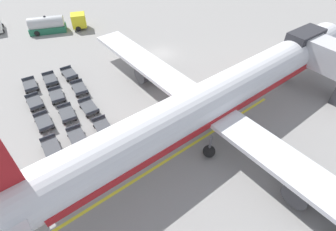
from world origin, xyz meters
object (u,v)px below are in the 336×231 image
object	(u,v)px
fuel_tanker_secondary	(54,24)
baggage_dolly_row_near_col_a	(30,85)
baggage_dolly_row_near_col_b	(35,102)
baggage_dolly_row_mid_b_col_d	(103,127)
baggage_dolly_row_mid_b_col_a	(69,74)
airplane	(216,98)
baggage_dolly_row_near_col_c	(44,122)
baggage_dolly_row_mid_a_col_c	(67,114)
baggage_dolly_row_mid_b_col_c	(89,107)
baggage_dolly_row_mid_a_col_a	(50,80)
baggage_dolly_row_near_col_d	(52,148)
baggage_dolly_row_mid_a_col_b	(57,96)
baggage_dolly_row_mid_b_col_b	(79,88)
baggage_dolly_row_mid_a_col_d	(77,137)

from	to	relation	value
fuel_tanker_secondary	baggage_dolly_row_near_col_a	size ratio (longest dim) A/B	2.67
baggage_dolly_row_near_col_b	baggage_dolly_row_near_col_a	bearing A→B (deg)	168.68
baggage_dolly_row_mid_b_col_d	baggage_dolly_row_mid_b_col_a	bearing A→B (deg)	172.14
airplane	baggage_dolly_row_near_col_c	size ratio (longest dim) A/B	12.71
airplane	baggage_dolly_row_near_col_c	distance (m)	18.59
baggage_dolly_row_near_col_a	baggage_dolly_row_mid_a_col_c	size ratio (longest dim) A/B	1.00
baggage_dolly_row_mid_b_col_c	baggage_dolly_row_mid_b_col_d	size ratio (longest dim) A/B	0.99
baggage_dolly_row_near_col_c	baggage_dolly_row_mid_a_col_a	xyz separation A→B (m)	(-7.52, 3.67, 0.00)
baggage_dolly_row_near_col_d	baggage_dolly_row_mid_b_col_c	world-z (taller)	same
baggage_dolly_row_mid_a_col_b	baggage_dolly_row_mid_b_col_b	size ratio (longest dim) A/B	1.00
baggage_dolly_row_near_col_c	baggage_dolly_row_mid_a_col_b	bearing A→B (deg)	140.87
baggage_dolly_row_near_col_d	baggage_dolly_row_mid_b_col_c	bearing A→B (deg)	119.77
airplane	baggage_dolly_row_near_col_c	bearing A→B (deg)	-129.11
baggage_dolly_row_near_col_d	baggage_dolly_row_mid_b_col_b	xyz separation A→B (m)	(-7.35, 6.51, 0.00)
baggage_dolly_row_near_col_a	baggage_dolly_row_mid_a_col_a	bearing A→B (deg)	81.22
baggage_dolly_row_near_col_a	baggage_dolly_row_near_col_c	xyz separation A→B (m)	(7.90, -1.21, 0.00)
fuel_tanker_secondary	baggage_dolly_row_mid_a_col_d	bearing A→B (deg)	-18.06
fuel_tanker_secondary	baggage_dolly_row_near_col_d	distance (m)	28.89
baggage_dolly_row_near_col_b	baggage_dolly_row_mid_b_col_a	size ratio (longest dim) A/B	1.00
baggage_dolly_row_mid_a_col_c	baggage_dolly_row_mid_b_col_d	world-z (taller)	same
baggage_dolly_row_mid_a_col_a	baggage_dolly_row_mid_b_col_a	world-z (taller)	same
baggage_dolly_row_mid_a_col_c	baggage_dolly_row_mid_b_col_c	bearing A→B (deg)	77.48
airplane	baggage_dolly_row_near_col_c	world-z (taller)	airplane
baggage_dolly_row_mid_a_col_d	baggage_dolly_row_mid_b_col_b	xyz separation A→B (m)	(-7.68, 3.97, 0.00)
baggage_dolly_row_near_col_a	baggage_dolly_row_near_col_b	size ratio (longest dim) A/B	1.01
baggage_dolly_row_mid_b_col_d	baggage_dolly_row_mid_b_col_c	bearing A→B (deg)	174.37
baggage_dolly_row_mid_a_col_b	baggage_dolly_row_mid_b_col_c	xyz separation A→B (m)	(4.47, 1.96, 0.00)
baggage_dolly_row_mid_b_col_b	baggage_dolly_row_near_col_d	bearing A→B (deg)	-41.52
baggage_dolly_row_mid_b_col_a	baggage_dolly_row_mid_b_col_d	size ratio (longest dim) A/B	0.99
baggage_dolly_row_mid_a_col_b	baggage_dolly_row_mid_a_col_c	size ratio (longest dim) A/B	1.00
baggage_dolly_row_mid_b_col_b	baggage_dolly_row_mid_b_col_d	distance (m)	8.19
airplane	fuel_tanker_secondary	size ratio (longest dim) A/B	4.74
baggage_dolly_row_mid_a_col_a	baggage_dolly_row_mid_a_col_b	world-z (taller)	same
baggage_dolly_row_mid_a_col_d	baggage_dolly_row_near_col_c	bearing A→B (deg)	-158.27
baggage_dolly_row_near_col_a	baggage_dolly_row_mid_b_col_c	xyz separation A→B (m)	(8.75, 3.69, 0.00)
baggage_dolly_row_mid_a_col_d	baggage_dolly_row_mid_b_col_c	xyz separation A→B (m)	(-3.57, 3.14, 0.00)
baggage_dolly_row_near_col_c	baggage_dolly_row_mid_b_col_c	distance (m)	4.98
baggage_dolly_row_mid_a_col_d	baggage_dolly_row_mid_b_col_a	distance (m)	12.44
baggage_dolly_row_mid_a_col_b	baggage_dolly_row_mid_b_col_a	distance (m)	4.83
baggage_dolly_row_near_col_b	baggage_dolly_row_mid_a_col_d	xyz separation A→B (m)	(8.48, 1.33, 0.00)
baggage_dolly_row_mid_b_col_a	baggage_dolly_row_mid_b_col_c	distance (m)	8.16
airplane	baggage_dolly_row_near_col_d	size ratio (longest dim) A/B	12.68
airplane	baggage_dolly_row_mid_b_col_b	xyz separation A→B (m)	(-14.81, -8.49, -3.10)
airplane	baggage_dolly_row_near_col_a	world-z (taller)	airplane
baggage_dolly_row_near_col_b	baggage_dolly_row_mid_a_col_d	size ratio (longest dim) A/B	0.99
baggage_dolly_row_near_col_d	baggage_dolly_row_mid_b_col_b	distance (m)	9.82
fuel_tanker_secondary	baggage_dolly_row_near_col_d	world-z (taller)	fuel_tanker_secondary
baggage_dolly_row_near_col_a	baggage_dolly_row_mid_b_col_b	world-z (taller)	same
fuel_tanker_secondary	baggage_dolly_row_mid_a_col_b	bearing A→B (deg)	-21.95
baggage_dolly_row_mid_b_col_d	baggage_dolly_row_mid_b_col_b	bearing A→B (deg)	171.42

